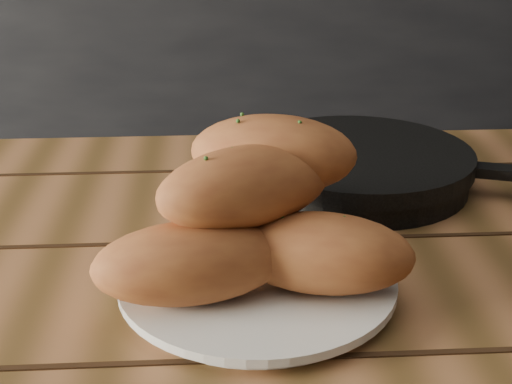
% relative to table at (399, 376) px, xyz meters
% --- Properties ---
extents(counter, '(2.80, 0.60, 0.90)m').
position_rel_table_xyz_m(counter, '(-0.72, 1.34, -0.20)').
color(counter, black).
rests_on(counter, ground).
extents(table, '(1.47, 0.89, 0.75)m').
position_rel_table_xyz_m(table, '(0.00, 0.00, 0.00)').
color(table, '#986039').
rests_on(table, ground).
extents(plate, '(0.25, 0.25, 0.02)m').
position_rel_table_xyz_m(plate, '(-0.14, -0.00, 0.11)').
color(plate, silver).
rests_on(plate, table).
extents(bread_rolls, '(0.28, 0.22, 0.14)m').
position_rel_table_xyz_m(bread_rolls, '(-0.14, 0.00, 0.18)').
color(bread_rolls, '#A75F2E').
rests_on(bread_rolls, plate).
extents(skillet, '(0.40, 0.28, 0.05)m').
position_rel_table_xyz_m(skillet, '(0.00, 0.25, 0.12)').
color(skillet, black).
rests_on(skillet, table).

